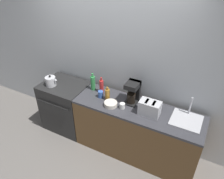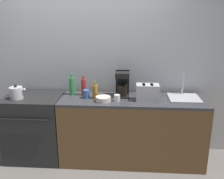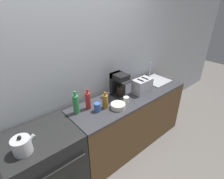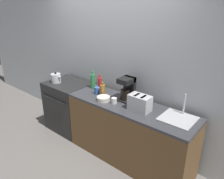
{
  "view_description": "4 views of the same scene",
  "coord_description": "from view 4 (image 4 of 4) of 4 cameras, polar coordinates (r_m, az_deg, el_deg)",
  "views": [
    {
      "loc": [
        1.47,
        -2.03,
        2.85
      ],
      "look_at": [
        0.22,
        0.35,
        1.05
      ],
      "focal_mm": 35.0,
      "sensor_mm": 36.0,
      "label": 1
    },
    {
      "loc": [
        0.61,
        -2.78,
        1.94
      ],
      "look_at": [
        0.4,
        0.34,
        1.0
      ],
      "focal_mm": 40.0,
      "sensor_mm": 36.0,
      "label": 2
    },
    {
      "loc": [
        -0.97,
        -1.18,
        2.13
      ],
      "look_at": [
        0.33,
        0.32,
        1.09
      ],
      "focal_mm": 28.0,
      "sensor_mm": 36.0,
      "label": 3
    },
    {
      "loc": [
        2.2,
        -1.91,
        2.22
      ],
      "look_at": [
        0.28,
        0.38,
        0.99
      ],
      "focal_mm": 35.0,
      "sensor_mm": 36.0,
      "label": 4
    }
  ],
  "objects": [
    {
      "name": "ground_plane",
      "position": [
        3.66,
        -7.48,
        -15.22
      ],
      "size": [
        12.0,
        12.0,
        0.0
      ],
      "primitive_type": "plane",
      "color": "slate"
    },
    {
      "name": "wall_back",
      "position": [
        3.51,
        -0.5,
        7.12
      ],
      "size": [
        8.0,
        0.05,
        2.6
      ],
      "color": "silver",
      "rests_on": "ground_plane"
    },
    {
      "name": "cup_blue",
      "position": [
        3.32,
        -3.92,
        -0.28
      ],
      "size": [
        0.08,
        0.08,
        0.11
      ],
      "color": "#3860B2",
      "rests_on": "counter_block"
    },
    {
      "name": "coffee_maker",
      "position": [
        3.09,
        3.99,
        0.35
      ],
      "size": [
        0.18,
        0.23,
        0.33
      ],
      "color": "black",
      "rests_on": "counter_block"
    },
    {
      "name": "bowl",
      "position": [
        3.1,
        -2.26,
        -2.39
      ],
      "size": [
        0.19,
        0.19,
        0.06
      ],
      "color": "beige",
      "rests_on": "counter_block"
    },
    {
      "name": "bottle_amber",
      "position": [
        3.23,
        -2.45,
        -0.2
      ],
      "size": [
        0.07,
        0.07,
        0.22
      ],
      "color": "#9E6B23",
      "rests_on": "counter_block"
    },
    {
      "name": "counter_block",
      "position": [
        3.21,
        4.37,
        -11.25
      ],
      "size": [
        1.89,
        0.58,
        0.89
      ],
      "color": "brown",
      "rests_on": "ground_plane"
    },
    {
      "name": "bottle_red",
      "position": [
        3.41,
        -3.19,
        1.44
      ],
      "size": [
        0.06,
        0.06,
        0.27
      ],
      "color": "#B72828",
      "rests_on": "counter_block"
    },
    {
      "name": "sink_tray",
      "position": [
        2.76,
        16.91,
        -7.07
      ],
      "size": [
        0.4,
        0.38,
        0.28
      ],
      "color": "#B7B7BC",
      "rests_on": "counter_block"
    },
    {
      "name": "stove",
      "position": [
        4.03,
        -11.06,
        -4.09
      ],
      "size": [
        0.76,
        0.65,
        0.89
      ],
      "color": "black",
      "rests_on": "ground_plane"
    },
    {
      "name": "cup_white",
      "position": [
        3.02,
        0.53,
        -2.93
      ],
      "size": [
        0.08,
        0.08,
        0.08
      ],
      "color": "white",
      "rests_on": "counter_block"
    },
    {
      "name": "bottle_green",
      "position": [
        3.52,
        -5.0,
        2.24
      ],
      "size": [
        0.07,
        0.07,
        0.29
      ],
      "color": "#338C47",
      "rests_on": "counter_block"
    },
    {
      "name": "toaster",
      "position": [
        2.83,
        7.25,
        -3.5
      ],
      "size": [
        0.29,
        0.17,
        0.21
      ],
      "color": "#BCBCC1",
      "rests_on": "counter_block"
    },
    {
      "name": "kettle",
      "position": [
        3.9,
        -14.41,
        2.91
      ],
      "size": [
        0.21,
        0.17,
        0.19
      ],
      "color": "silver",
      "rests_on": "stove"
    }
  ]
}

